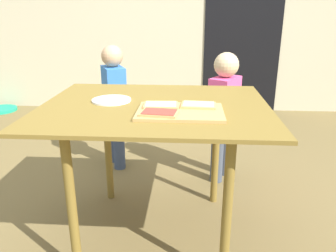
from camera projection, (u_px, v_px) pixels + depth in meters
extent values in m
plane|color=brown|center=(157.00, 231.00, 1.92)|extent=(16.00, 16.00, 0.00)
cube|color=beige|center=(177.00, 6.00, 3.98)|extent=(8.00, 0.20, 2.50)
cube|color=black|center=(243.00, 28.00, 3.91)|extent=(0.90, 0.02, 2.00)
cube|color=olive|center=(155.00, 106.00, 1.68)|extent=(1.13, 0.92, 0.02)
cylinder|color=olive|center=(72.00, 207.00, 1.50)|extent=(0.04, 0.04, 0.74)
cylinder|color=olive|center=(227.00, 213.00, 1.45)|extent=(0.04, 0.04, 0.74)
cylinder|color=olive|center=(108.00, 147.00, 2.15)|extent=(0.04, 0.04, 0.74)
cylinder|color=olive|center=(216.00, 150.00, 2.10)|extent=(0.04, 0.04, 0.74)
cube|color=tan|center=(180.00, 112.00, 1.53)|extent=(0.39, 0.28, 0.01)
cube|color=#DFA15D|center=(161.00, 105.00, 1.58)|extent=(0.17, 0.12, 0.01)
cube|color=beige|center=(161.00, 104.00, 1.58)|extent=(0.15, 0.10, 0.00)
cube|color=#DFA15D|center=(159.00, 113.00, 1.47)|extent=(0.17, 0.13, 0.01)
cube|color=red|center=(159.00, 112.00, 1.46)|extent=(0.16, 0.12, 0.00)
cube|color=#DFA15D|center=(198.00, 105.00, 1.59)|extent=(0.17, 0.12, 0.01)
cube|color=beige|center=(199.00, 104.00, 1.58)|extent=(0.15, 0.11, 0.00)
cylinder|color=white|center=(112.00, 100.00, 1.73)|extent=(0.20, 0.20, 0.01)
cylinder|color=#3E4E6C|center=(115.00, 135.00, 2.73)|extent=(0.09, 0.09, 0.46)
cylinder|color=#3E4E6C|center=(119.00, 141.00, 2.61)|extent=(0.09, 0.09, 0.46)
cube|color=blue|center=(114.00, 89.00, 2.54)|extent=(0.23, 0.28, 0.34)
sphere|color=tan|center=(112.00, 56.00, 2.46)|extent=(0.16, 0.16, 0.16)
cylinder|color=#454C5A|center=(226.00, 148.00, 2.52)|extent=(0.09, 0.09, 0.43)
cylinder|color=#454C5A|center=(217.00, 154.00, 2.42)|extent=(0.09, 0.09, 0.43)
cube|color=#E54C8C|center=(224.00, 101.00, 2.34)|extent=(0.24, 0.28, 0.33)
sphere|color=#D0B485|center=(226.00, 65.00, 2.26)|extent=(0.17, 0.17, 0.17)
cylinder|color=#1CA57A|center=(1.00, 110.00, 4.20)|extent=(0.38, 0.38, 0.03)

